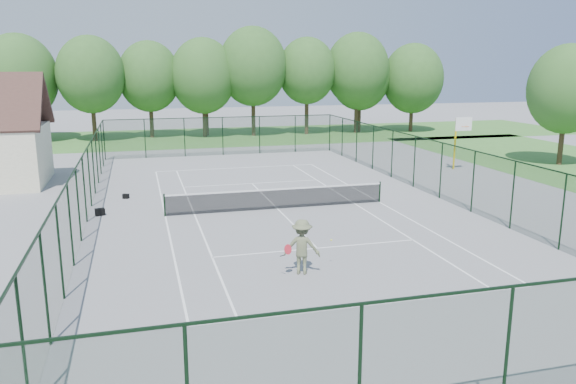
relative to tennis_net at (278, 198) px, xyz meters
name	(u,v)px	position (x,y,z in m)	size (l,w,h in m)	color
ground	(278,209)	(0.00, 0.00, -0.58)	(140.00, 140.00, 0.00)	gray
grass_far	(205,137)	(0.00, 30.00, -0.57)	(80.00, 16.00, 0.01)	#488435
court_lines	(278,209)	(0.00, 0.00, -0.57)	(11.05, 23.85, 0.01)	white
tennis_net	(278,198)	(0.00, 0.00, 0.00)	(11.08, 0.08, 1.10)	black
fence_enclosure	(277,178)	(0.00, 0.00, 0.98)	(18.05, 36.05, 3.02)	#193420
tree_line_far	(203,76)	(0.00, 30.00, 5.42)	(39.40, 6.40, 9.70)	#452F20
basketball_goal	(460,133)	(14.43, 7.08, 1.99)	(1.20, 1.43, 3.65)	#DCBC08
tree_side	(567,89)	(22.75, 7.18, 4.79)	(5.38, 5.38, 8.51)	#452F20
sports_bag_a	(100,212)	(-8.48, 0.98, -0.40)	(0.43, 0.26, 0.34)	black
sports_bag_b	(126,196)	(-7.34, 4.29, -0.45)	(0.33, 0.20, 0.25)	black
tennis_player	(302,247)	(-1.35, -8.83, 0.38)	(2.11, 1.12, 1.91)	#646B4A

